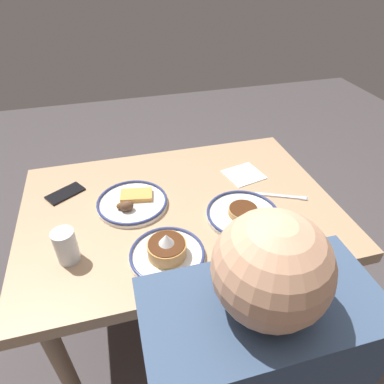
% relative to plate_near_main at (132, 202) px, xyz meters
% --- Properties ---
extents(ground_plane, '(6.00, 6.00, 0.00)m').
position_rel_plate_near_main_xyz_m(ground_plane, '(-0.17, 0.05, -0.75)').
color(ground_plane, '#464041').
extents(dining_table, '(1.18, 0.82, 0.73)m').
position_rel_plate_near_main_xyz_m(dining_table, '(-0.17, 0.05, -0.10)').
color(dining_table, tan).
rests_on(dining_table, ground_plane).
extents(plate_near_main, '(0.27, 0.27, 0.05)m').
position_rel_plate_near_main_xyz_m(plate_near_main, '(0.00, 0.00, 0.00)').
color(plate_near_main, white).
rests_on(plate_near_main, dining_table).
extents(plate_center_pancakes, '(0.27, 0.27, 0.04)m').
position_rel_plate_near_main_xyz_m(plate_center_pancakes, '(-0.38, 0.17, 0.00)').
color(plate_center_pancakes, silver).
rests_on(plate_center_pancakes, dining_table).
extents(plate_far_companion, '(0.24, 0.24, 0.10)m').
position_rel_plate_near_main_xyz_m(plate_far_companion, '(-0.08, 0.29, 0.01)').
color(plate_far_companion, white).
rests_on(plate_far_companion, dining_table).
extents(drinking_glass, '(0.07, 0.07, 0.12)m').
position_rel_plate_near_main_xyz_m(drinking_glass, '(0.23, 0.22, 0.04)').
color(drinking_glass, silver).
rests_on(drinking_glass, dining_table).
extents(cell_phone, '(0.16, 0.14, 0.01)m').
position_rel_plate_near_main_xyz_m(cell_phone, '(0.25, -0.14, -0.01)').
color(cell_phone, black).
rests_on(cell_phone, dining_table).
extents(paper_napkin, '(0.18, 0.17, 0.00)m').
position_rel_plate_near_main_xyz_m(paper_napkin, '(-0.49, -0.08, -0.01)').
color(paper_napkin, white).
rests_on(paper_napkin, dining_table).
extents(fork_near, '(0.19, 0.10, 0.01)m').
position_rel_plate_near_main_xyz_m(fork_near, '(-0.58, 0.10, -0.01)').
color(fork_near, silver).
rests_on(fork_near, dining_table).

